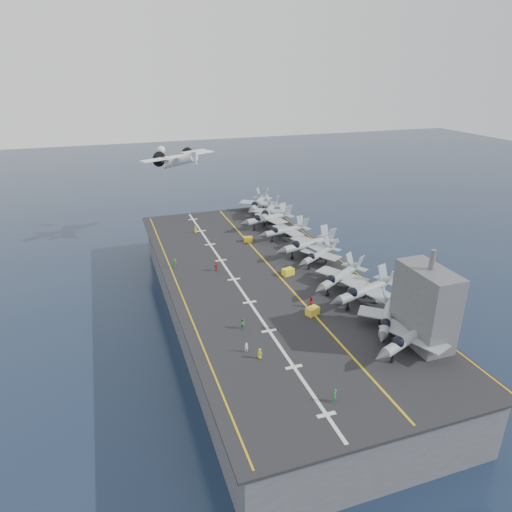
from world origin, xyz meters
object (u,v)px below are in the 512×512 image
object	(u,v)px
fighter_jet_0	(411,336)
tow_cart_a	(313,311)
island_superstructure	(426,297)
transport_plane	(179,161)

from	to	relation	value
fighter_jet_0	tow_cart_a	xyz separation A→B (m)	(-8.80, 14.48, -1.93)
fighter_jet_0	tow_cart_a	distance (m)	17.05
island_superstructure	transport_plane	world-z (taller)	transport_plane
transport_plane	island_superstructure	bearing A→B (deg)	-75.71
tow_cart_a	transport_plane	xyz separation A→B (m)	(-9.25, 71.77, 12.72)
fighter_jet_0	island_superstructure	bearing A→B (deg)	30.29
fighter_jet_0	tow_cart_a	size ratio (longest dim) A/B	6.80
island_superstructure	tow_cart_a	world-z (taller)	island_superstructure
island_superstructure	tow_cart_a	size ratio (longest dim) A/B	5.82
island_superstructure	transport_plane	distance (m)	87.15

